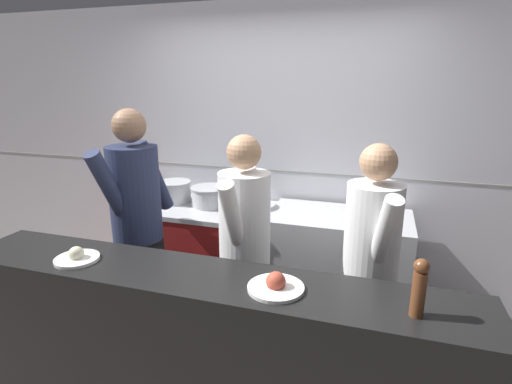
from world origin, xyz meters
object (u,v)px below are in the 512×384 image
Objects in this scene: braising_pot at (244,199)px; oven_range at (208,252)px; sauce_pot at (210,196)px; chef_line at (370,261)px; stock_pot at (175,191)px; chef_sous at (245,245)px; plated_dish_main at (77,257)px; pepper_mill at (419,287)px; plated_dish_appetiser at (276,285)px; chef_head_cook at (137,218)px.

oven_range is at bearing 178.46° from braising_pot.
chef_line reaches higher than sauce_pot.
stock_pot is 1.28m from chef_sous.
plated_dish_main is 1.78m from pepper_mill.
oven_range is 4.25× the size of pepper_mill.
chef_line reaches higher than plated_dish_appetiser.
stock_pot is at bearing 174.74° from braising_pot.
chef_line reaches higher than stock_pot.
plated_dish_appetiser is (0.64, -1.38, 0.02)m from braising_pot.
plated_dish_main is 1.14m from plated_dish_appetiser.
braising_pot is (0.36, -0.01, 0.54)m from oven_range.
plated_dish_appetiser is (1.00, -1.39, 0.56)m from oven_range.
braising_pot reaches higher than sauce_pot.
oven_range is 4.65× the size of plated_dish_main.
chef_sous reaches higher than plated_dish_appetiser.
stock_pot is at bearing 137.09° from chef_line.
chef_head_cook is at bearing 160.58° from chef_line.
braising_pot is 1.49m from plated_dish_main.
plated_dish_main is 1.70m from chef_line.
stock_pot is at bearing 170.81° from oven_range.
plated_dish_main is (0.19, -1.47, 0.02)m from stock_pot.
stock_pot is 0.78m from chef_head_cook.
sauce_pot is 1.61m from chef_line.
pepper_mill is 0.16× the size of chef_sous.
sauce_pot is at bearing 124.44° from plated_dish_appetiser.
braising_pot is (0.69, -0.06, 0.00)m from stock_pot.
braising_pot is at bearing 110.11° from chef_sous.
pepper_mill is 0.16× the size of chef_line.
chef_head_cook is at bearing -129.12° from braising_pot.
braising_pot reaches higher than oven_range.
pepper_mill is 0.73m from chef_line.
stock_pot is 1.09× the size of plated_dish_appetiser.
stock_pot is 1.96m from plated_dish_appetiser.
plated_dish_main is at bearing -82.75° from stock_pot.
pepper_mill is at bearing -3.03° from plated_dish_appetiser.
oven_range is 3.38× the size of sauce_pot.
chef_sous is (0.61, -0.83, -0.05)m from sauce_pot.
pepper_mill reaches higher than stock_pot.
chef_head_cook reaches higher than braising_pot.
plated_dish_appetiser is at bearing -47.36° from stock_pot.
chef_head_cook is at bearing 151.13° from plated_dish_appetiser.
chef_head_cook reaches higher than sauce_pot.
chef_head_cook is at bearing 176.01° from chef_sous.
braising_pot is 1.30m from chef_line.
chef_head_cook is (-0.24, -0.76, 0.02)m from sauce_pot.
oven_range is 1.12m from chef_sous.
stock_pot is 0.19× the size of chef_line.
stock_pot is 1.94m from chef_line.
oven_range is at bearing 83.38° from chef_head_cook.
sauce_pot is 0.79m from chef_head_cook.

